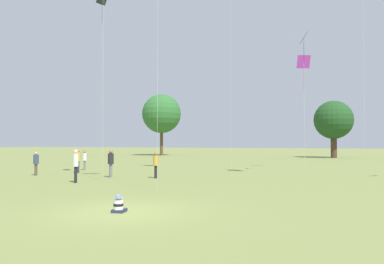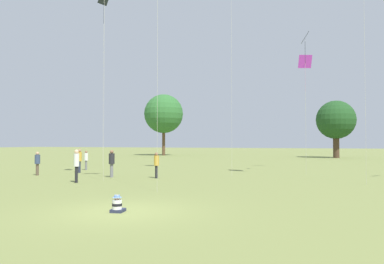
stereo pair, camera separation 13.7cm
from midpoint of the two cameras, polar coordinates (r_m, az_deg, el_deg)
name	(u,v)px [view 2 (the right image)]	position (r m, az deg, el deg)	size (l,w,h in m)	color
ground_plane	(122,212)	(12.41, -10.26, -11.85)	(300.00, 300.00, 0.00)	olive
seated_toddler	(117,205)	(12.29, -10.99, -10.89)	(0.46, 0.53, 0.56)	#282D47
person_standing_0	(112,161)	(24.52, -11.99, -4.36)	(0.44, 0.44, 1.74)	slate
person_standing_2	(86,158)	(31.55, -15.71, -3.89)	(0.39, 0.39, 1.57)	slate
person_standing_3	(79,159)	(28.70, -16.65, -3.90)	(0.46, 0.46, 1.75)	#282D42
person_standing_4	(37,161)	(27.42, -22.36, -4.17)	(0.47, 0.47, 1.59)	brown
person_standing_5	(76,162)	(21.65, -17.02, -4.43)	(0.38, 0.38, 1.83)	black
person_standing_6	(156,163)	(23.43, -5.27, -4.68)	(0.42, 0.42, 1.61)	black
kite_1	(305,64)	(33.16, 16.97, 9.82)	(1.16, 0.80, 9.53)	#B738C6
kite_5	(104,5)	(38.50, -13.20, 18.28)	(0.79, 1.19, 16.41)	#1E2328
kite_6	(305,44)	(28.45, 16.98, 12.76)	(0.62, 0.88, 10.03)	#1E2328
distant_tree_0	(336,120)	(58.75, 21.14, 1.70)	(5.64, 5.64, 8.42)	#473323
distant_tree_1	(164,114)	(66.06, -4.27, 2.77)	(6.83, 6.83, 10.75)	brown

